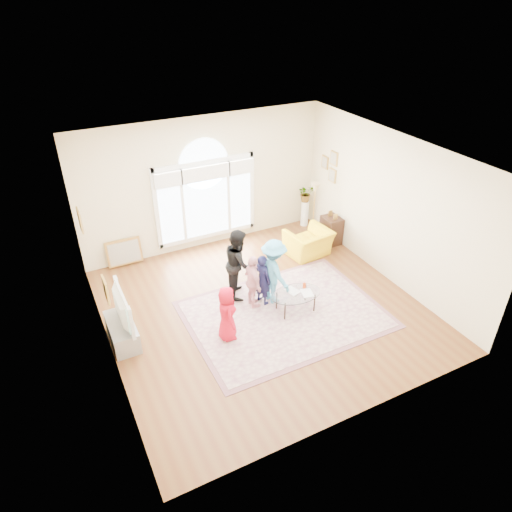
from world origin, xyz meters
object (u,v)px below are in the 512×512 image
armchair (308,243)px  coffee_table (296,294)px  television (118,308)px  tv_console (122,332)px  area_rug (285,314)px

armchair → coffee_table: bearing=44.0°
television → coffee_table: 3.38m
tv_console → armchair: armchair is taller
area_rug → television: bearing=167.4°
area_rug → tv_console: size_ratio=3.60×
area_rug → tv_console: (-3.04, 0.68, 0.20)m
area_rug → coffee_table: coffee_table is taller
television → coffee_table: (3.29, -0.66, -0.35)m
armchair → area_rug: bearing=39.7°
area_rug → armchair: bearing=46.8°
television → armchair: bearing=13.0°
area_rug → coffee_table: size_ratio=3.37×
area_rug → coffee_table: 0.47m
television → coffee_table: television is taller
television → armchair: television is taller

